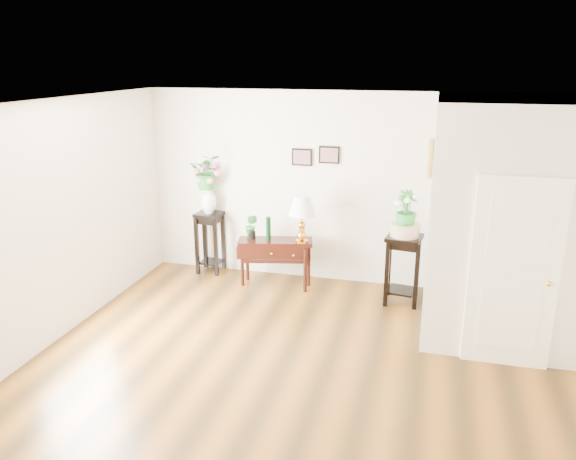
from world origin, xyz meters
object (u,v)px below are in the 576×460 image
(table_lamp, at_px, (302,218))
(plant_stand_a, at_px, (210,242))
(console_table, at_px, (275,263))
(plant_stand_b, at_px, (402,269))

(table_lamp, bearing_deg, plant_stand_a, 168.92)
(console_table, bearing_deg, plant_stand_a, 151.99)
(table_lamp, distance_m, plant_stand_a, 1.67)
(table_lamp, bearing_deg, console_table, 180.00)
(console_table, height_order, plant_stand_b, plant_stand_b)
(console_table, relative_size, plant_stand_a, 1.11)
(plant_stand_a, bearing_deg, plant_stand_b, -7.90)
(plant_stand_a, height_order, plant_stand_b, plant_stand_a)
(plant_stand_a, bearing_deg, table_lamp, -11.08)
(console_table, relative_size, plant_stand_b, 1.12)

